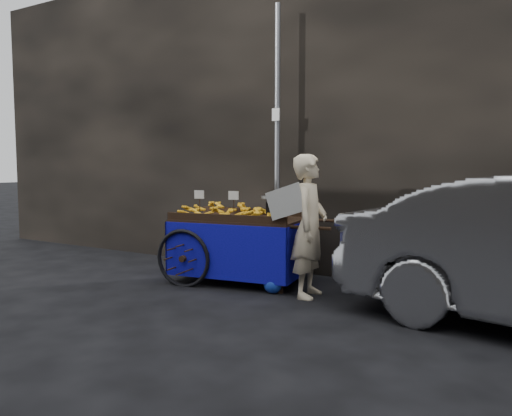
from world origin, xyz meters
The scene contains 6 objects.
ground centered at (0.00, 0.00, 0.00)m, with size 80.00×80.00×0.00m, color black.
building_wall centered at (0.39, 2.60, 2.50)m, with size 13.50×2.00×5.00m.
street_pole centered at (0.30, 1.30, 2.01)m, with size 0.12×0.10×4.00m.
banana_cart centered at (-0.02, 0.69, 0.82)m, with size 2.57×1.45×1.32m.
vendor centered at (1.24, 0.43, 0.90)m, with size 0.79×0.71×1.80m.
plastic_bag centered at (0.77, 0.32, 0.11)m, with size 0.25×0.20×0.22m, color #1634AB.
Camera 1 is at (3.85, -5.25, 1.67)m, focal length 35.00 mm.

